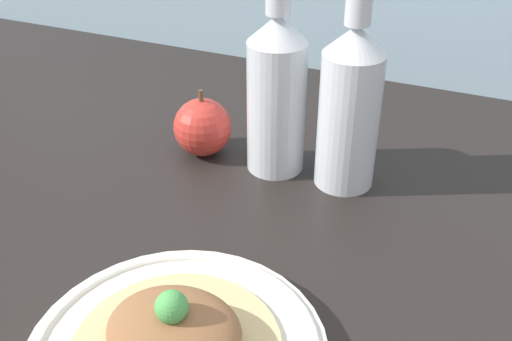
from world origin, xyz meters
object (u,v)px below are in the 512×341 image
Objects in this scene: plated_food at (174,334)px; cider_bottle_right at (350,101)px; apple at (203,127)px; cider_bottle_left at (277,88)px.

plated_food is 0.62× the size of cider_bottle_right.
apple is at bearing 113.59° from plated_food.
cider_bottle_left reaches higher than apple.
cider_bottle_left is 9.14cm from cider_bottle_right.
cider_bottle_right reaches higher than plated_food.
cider_bottle_right is (5.06, 33.14, 7.26)cm from plated_food.
cider_bottle_left and cider_bottle_right have the same top height.
apple is (-19.28, -0.57, -7.21)cm from cider_bottle_right.
apple is (-14.22, 32.57, 0.05)cm from plated_food.
cider_bottle_left is 12.46cm from apple.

